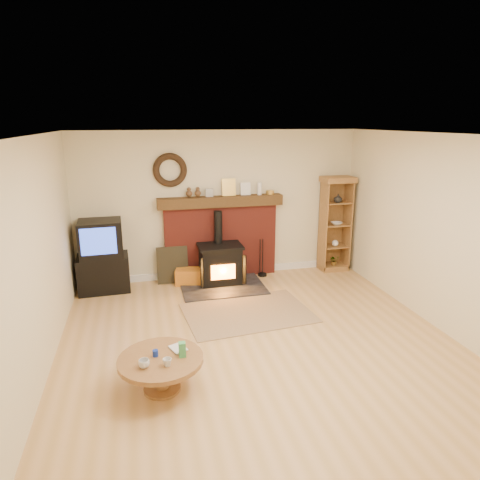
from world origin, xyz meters
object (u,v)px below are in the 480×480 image
object	(u,v)px
wood_stove	(221,266)
curio_cabinet	(335,224)
coffee_table	(161,364)
tv_unit	(103,257)

from	to	relation	value
wood_stove	curio_cabinet	xyz separation A→B (m)	(2.23, 0.28, 0.55)
wood_stove	coffee_table	size ratio (longest dim) A/B	1.57
tv_unit	curio_cabinet	xyz separation A→B (m)	(4.17, 0.08, 0.32)
wood_stove	tv_unit	world-z (taller)	wood_stove
wood_stove	coffee_table	distance (m)	3.07
tv_unit	coffee_table	xyz separation A→B (m)	(0.76, -3.03, -0.26)
curio_cabinet	coffee_table	bearing A→B (deg)	-137.62
wood_stove	coffee_table	world-z (taller)	wood_stove
curio_cabinet	coffee_table	size ratio (longest dim) A/B	1.99
tv_unit	curio_cabinet	bearing A→B (deg)	1.15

